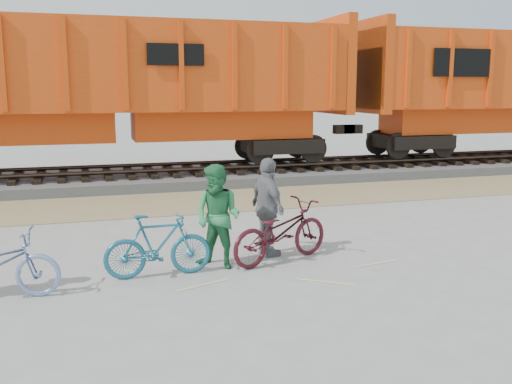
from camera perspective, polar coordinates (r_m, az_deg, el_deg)
ground at (r=9.63m, az=-0.38°, el=-7.20°), size 120.00×120.00×0.00m
gravel_strip at (r=14.83m, az=-6.43°, el=-1.01°), size 120.00×3.00×0.02m
ballast_bed at (r=18.21m, az=-8.46°, el=1.48°), size 120.00×4.00×0.30m
track at (r=18.16m, az=-8.49°, el=2.49°), size 120.00×2.60×0.24m
hopper_car_center at (r=17.85m, az=-13.29°, el=10.35°), size 14.00×3.13×4.65m
bicycle_teal at (r=9.00m, az=-9.77°, el=-5.30°), size 1.67×0.49×1.00m
bicycle_maroon at (r=9.65m, az=2.48°, el=-3.97°), size 2.09×1.36×1.04m
person_man at (r=9.27m, az=-3.85°, el=-2.48°), size 1.04×1.04×1.70m
person_woman at (r=9.91m, az=1.18°, el=-1.53°), size 0.60×1.08×1.73m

